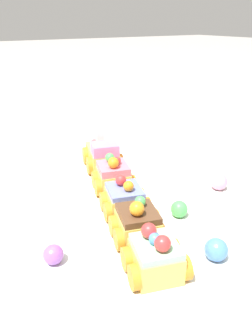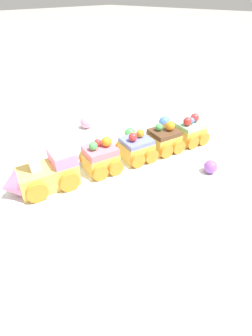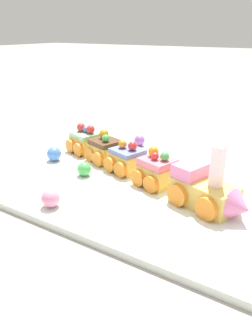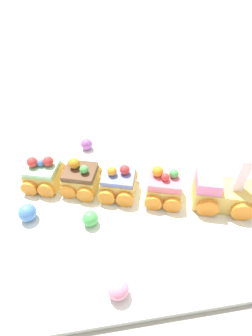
{
  "view_description": "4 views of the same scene",
  "coord_description": "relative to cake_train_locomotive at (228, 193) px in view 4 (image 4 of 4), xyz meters",
  "views": [
    {
      "loc": [
        -0.45,
        0.25,
        0.31
      ],
      "look_at": [
        -0.02,
        -0.02,
        0.08
      ],
      "focal_mm": 35.0,
      "sensor_mm": 36.0,
      "label": 1
    },
    {
      "loc": [
        0.33,
        0.31,
        0.32
      ],
      "look_at": [
        0.02,
        0.03,
        0.03
      ],
      "focal_mm": 28.0,
      "sensor_mm": 36.0,
      "label": 2
    },
    {
      "loc": [
        0.28,
        -0.53,
        0.28
      ],
      "look_at": [
        -0.04,
        -0.02,
        0.03
      ],
      "focal_mm": 35.0,
      "sensor_mm": 36.0,
      "label": 3
    },
    {
      "loc": [
        -0.09,
        -0.35,
        0.39
      ],
      "look_at": [
        -0.04,
        -0.0,
        0.07
      ],
      "focal_mm": 28.0,
      "sensor_mm": 36.0,
      "label": 4
    }
  ],
  "objects": [
    {
      "name": "gumball_green",
      "position": [
        -0.25,
        -0.01,
        -0.01
      ],
      "size": [
        0.03,
        0.03,
        0.03
      ],
      "primitive_type": "sphere",
      "color": "#4CBC56",
      "rests_on": "display_board"
    },
    {
      "name": "cake_car_mint",
      "position": [
        -0.33,
        0.1,
        -0.0
      ],
      "size": [
        0.08,
        0.09,
        0.07
      ],
      "rotation": [
        0.0,
        0.0,
        -0.3
      ],
      "color": "#E0BC56",
      "rests_on": "display_board"
    },
    {
      "name": "cake_car_strawberry",
      "position": [
        -0.11,
        0.03,
        -0.0
      ],
      "size": [
        0.08,
        0.09,
        0.07
      ],
      "rotation": [
        0.0,
        0.0,
        -0.3
      ],
      "color": "#E0BC56",
      "rests_on": "display_board"
    },
    {
      "name": "cake_car_chocolate",
      "position": [
        -0.26,
        0.08,
        -0.0
      ],
      "size": [
        0.08,
        0.09,
        0.07
      ],
      "rotation": [
        0.0,
        0.0,
        -0.3
      ],
      "color": "#E0BC56",
      "rests_on": "display_board"
    },
    {
      "name": "gumball_pink",
      "position": [
        -0.22,
        -0.13,
        -0.01
      ],
      "size": [
        0.03,
        0.03,
        0.03
      ],
      "primitive_type": "sphere",
      "color": "pink",
      "rests_on": "display_board"
    },
    {
      "name": "gumball_blue",
      "position": [
        -0.36,
        0.02,
        -0.01
      ],
      "size": [
        0.03,
        0.03,
        0.03
      ],
      "primitive_type": "sphere",
      "color": "#4C84E0",
      "rests_on": "display_board"
    },
    {
      "name": "ground_plane",
      "position": [
        -0.14,
        0.06,
        -0.04
      ],
      "size": [
        10.0,
        10.0,
        0.0
      ],
      "primitive_type": "plane",
      "color": "gray"
    },
    {
      "name": "gumball_purple",
      "position": [
        -0.25,
        0.21,
        -0.01
      ],
      "size": [
        0.03,
        0.03,
        0.03
      ],
      "primitive_type": "sphere",
      "color": "#9956C6",
      "rests_on": "display_board"
    },
    {
      "name": "cake_car_blueberry",
      "position": [
        -0.19,
        0.06,
        -0.0
      ],
      "size": [
        0.08,
        0.09,
        0.06
      ],
      "rotation": [
        0.0,
        0.0,
        -0.3
      ],
      "color": "#E0BC56",
      "rests_on": "display_board"
    },
    {
      "name": "cake_train_locomotive",
      "position": [
        0.0,
        0.0,
        0.0
      ],
      "size": [
        0.14,
        0.1,
        0.11
      ],
      "rotation": [
        0.0,
        0.0,
        -0.3
      ],
      "color": "#E0BC56",
      "rests_on": "display_board"
    },
    {
      "name": "display_board",
      "position": [
        -0.14,
        0.06,
        -0.03
      ],
      "size": [
        0.77,
        0.46,
        0.01
      ],
      "primitive_type": "cube",
      "color": "silver",
      "rests_on": "ground_plane"
    }
  ]
}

